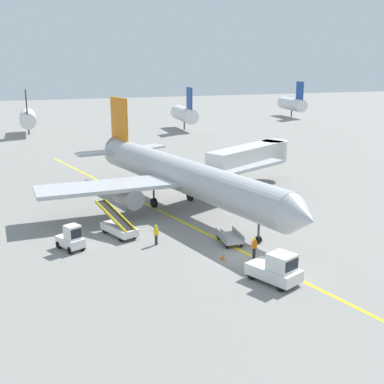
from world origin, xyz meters
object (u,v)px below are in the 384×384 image
(ground_crew_marshaller, at_px, (254,247))
(ground_crew_wing_walker, at_px, (156,234))
(safety_cone_nose_left, at_px, (223,257))
(baggage_cart_loaded, at_px, (230,238))
(baggage_tug_near_wing, at_px, (71,239))
(belt_loader_forward_hold, at_px, (118,227))
(jet_bridge, at_px, (254,156))
(pushback_tug, at_px, (276,269))
(safety_cone_nose_right, at_px, (294,212))
(airliner, at_px, (180,174))

(ground_crew_marshaller, distance_m, ground_crew_wing_walker, 8.14)
(ground_crew_wing_walker, distance_m, safety_cone_nose_left, 6.10)
(baggage_cart_loaded, height_order, safety_cone_nose_left, baggage_cart_loaded)
(baggage_tug_near_wing, height_order, belt_loader_forward_hold, belt_loader_forward_hold)
(jet_bridge, xyz_separation_m, baggage_tug_near_wing, (-22.17, -14.22, -2.62))
(jet_bridge, xyz_separation_m, pushback_tug, (-9.51, -24.61, -2.55))
(jet_bridge, height_order, pushback_tug, jet_bridge)
(baggage_tug_near_wing, relative_size, safety_cone_nose_right, 6.20)
(airliner, relative_size, jet_bridge, 2.82)
(belt_loader_forward_hold, bearing_deg, safety_cone_nose_right, 1.85)
(safety_cone_nose_left, bearing_deg, ground_crew_marshaller, -13.58)
(jet_bridge, bearing_deg, safety_cone_nose_left, -120.17)
(airliner, relative_size, safety_cone_nose_left, 78.95)
(pushback_tug, distance_m, safety_cone_nose_left, 5.31)
(ground_crew_wing_walker, bearing_deg, belt_loader_forward_hold, 128.61)
(ground_crew_marshaller, bearing_deg, belt_loader_forward_hold, 137.21)
(safety_cone_nose_left, bearing_deg, belt_loader_forward_hold, 130.62)
(belt_loader_forward_hold, xyz_separation_m, ground_crew_marshaller, (8.89, -8.23, 0.13))
(airliner, height_order, baggage_tug_near_wing, airliner)
(jet_bridge, relative_size, baggage_cart_loaded, 3.25)
(ground_crew_wing_walker, bearing_deg, safety_cone_nose_left, -48.04)
(airliner, bearing_deg, ground_crew_marshaller, -83.95)
(ground_crew_marshaller, bearing_deg, safety_cone_nose_right, 46.59)
(airliner, distance_m, jet_bridge, 12.15)
(airliner, bearing_deg, baggage_tug_near_wing, -143.57)
(airliner, distance_m, safety_cone_nose_left, 14.36)
(ground_crew_wing_walker, relative_size, safety_cone_nose_right, 3.86)
(airliner, distance_m, pushback_tug, 19.05)
(pushback_tug, height_order, ground_crew_wing_walker, pushback_tug)
(airliner, relative_size, ground_crew_marshaller, 20.43)
(ground_crew_wing_walker, xyz_separation_m, safety_cone_nose_left, (4.05, -4.51, -0.69))
(airliner, height_order, jet_bridge, airliner)
(pushback_tug, relative_size, baggage_tug_near_wing, 1.49)
(belt_loader_forward_hold, distance_m, safety_cone_nose_right, 17.22)
(baggage_tug_near_wing, distance_m, ground_crew_marshaller, 14.36)
(baggage_cart_loaded, bearing_deg, ground_crew_marshaller, -81.24)
(jet_bridge, bearing_deg, baggage_cart_loaded, -120.14)
(ground_crew_marshaller, relative_size, safety_cone_nose_right, 3.86)
(jet_bridge, height_order, baggage_tug_near_wing, jet_bridge)
(pushback_tug, distance_m, baggage_cart_loaded, 7.91)
(safety_cone_nose_left, bearing_deg, pushback_tug, -68.11)
(ground_crew_wing_walker, bearing_deg, pushback_tug, -57.35)
(baggage_cart_loaded, bearing_deg, baggage_tug_near_wing, 168.66)
(baggage_tug_near_wing, relative_size, ground_crew_wing_walker, 1.61)
(baggage_tug_near_wing, distance_m, safety_cone_nose_left, 12.06)
(baggage_tug_near_wing, height_order, safety_cone_nose_right, baggage_tug_near_wing)
(baggage_cart_loaded, relative_size, safety_cone_nose_left, 8.61)
(pushback_tug, bearing_deg, safety_cone_nose_left, 111.89)
(airliner, height_order, safety_cone_nose_right, airliner)
(baggage_tug_near_wing, bearing_deg, belt_loader_forward_hold, 27.71)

